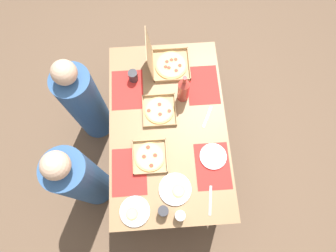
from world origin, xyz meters
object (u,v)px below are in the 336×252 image
(soda_bottle, at_px, (183,90))
(diner_right_seat, at_px, (85,104))
(pizza_box_edge_far, at_px, (167,63))
(plate_far_left, at_px, (135,212))
(cup_spare, at_px, (133,76))
(pizza_box_corner_right, at_px, (150,157))
(pizza_box_corner_left, at_px, (159,110))
(cup_dark, at_px, (163,211))
(diner_left_seat, at_px, (82,180))
(plate_middle, at_px, (175,189))
(cup_clear_right, at_px, (180,216))
(plate_near_right, at_px, (213,156))

(soda_bottle, relative_size, diner_right_seat, 0.27)
(pizza_box_edge_far, xyz_separation_m, plate_far_left, (-1.17, 0.31, -0.04))
(pizza_box_edge_far, distance_m, cup_spare, 0.30)
(pizza_box_corner_right, xyz_separation_m, pizza_box_corner_left, (0.38, -0.09, -0.00))
(pizza_box_corner_right, xyz_separation_m, cup_dark, (-0.40, -0.08, 0.04))
(plate_far_left, distance_m, diner_right_seat, 1.10)
(diner_left_seat, bearing_deg, pizza_box_corner_right, -80.03)
(pizza_box_edge_far, height_order, diner_right_seat, diner_right_seat)
(plate_middle, height_order, diner_left_seat, diner_left_seat)
(plate_middle, bearing_deg, pizza_box_corner_left, 7.42)
(cup_dark, bearing_deg, plate_far_left, 86.39)
(pizza_box_corner_left, distance_m, cup_dark, 0.78)
(plate_middle, bearing_deg, diner_left_seat, 78.32)
(diner_left_seat, height_order, diner_right_seat, diner_left_seat)
(pizza_box_corner_right, xyz_separation_m, plate_far_left, (-0.39, 0.13, -0.00))
(cup_clear_right, relative_size, cup_dark, 0.86)
(pizza_box_corner_left, relative_size, plate_far_left, 1.23)
(plate_near_right, bearing_deg, plate_far_left, 120.83)
(pizza_box_edge_far, height_order, cup_spare, pizza_box_edge_far)
(plate_middle, distance_m, diner_right_seat, 1.15)
(pizza_box_corner_right, bearing_deg, pizza_box_corner_left, -13.91)
(diner_left_seat, bearing_deg, pizza_box_edge_far, -40.25)
(pizza_box_corner_left, xyz_separation_m, cup_dark, (-0.78, 0.01, 0.04))
(plate_near_right, relative_size, diner_left_seat, 0.17)
(pizza_box_edge_far, xyz_separation_m, soda_bottle, (-0.30, -0.11, 0.08))
(cup_dark, bearing_deg, plate_middle, -33.07)
(soda_bottle, bearing_deg, plate_middle, 171.10)
(plate_middle, height_order, cup_dark, cup_dark)
(cup_clear_right, distance_m, diner_left_seat, 0.87)
(pizza_box_corner_left, height_order, soda_bottle, soda_bottle)
(plate_near_right, distance_m, cup_dark, 0.55)
(pizza_box_corner_right, bearing_deg, cup_spare, 8.76)
(cup_dark, xyz_separation_m, cup_spare, (1.08, 0.18, -0.00))
(cup_clear_right, bearing_deg, pizza_box_corner_left, 6.91)
(cup_dark, bearing_deg, diner_left_seat, 65.00)
(cup_spare, relative_size, diner_right_seat, 0.09)
(pizza_box_corner_right, height_order, diner_left_seat, diner_left_seat)
(plate_far_left, height_order, diner_right_seat, diner_right_seat)
(plate_middle, relative_size, cup_clear_right, 2.62)
(pizza_box_edge_far, relative_size, cup_dark, 3.32)
(soda_bottle, bearing_deg, cup_spare, 63.85)
(pizza_box_corner_left, xyz_separation_m, cup_clear_right, (-0.82, -0.10, 0.03))
(soda_bottle, distance_m, cup_dark, 0.92)
(plate_near_right, xyz_separation_m, cup_clear_right, (-0.41, 0.29, 0.04))
(plate_middle, distance_m, cup_dark, 0.18)
(pizza_box_corner_right, xyz_separation_m, diner_left_seat, (-0.10, 0.57, -0.22))
(pizza_box_edge_far, relative_size, soda_bottle, 1.08)
(cup_clear_right, distance_m, cup_spare, 1.16)
(plate_middle, height_order, cup_clear_right, cup_clear_right)
(pizza_box_corner_left, bearing_deg, diner_left_seat, 125.67)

